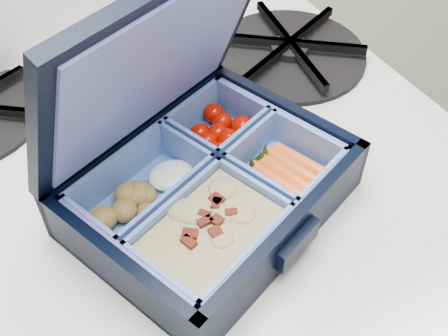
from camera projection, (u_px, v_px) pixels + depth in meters
bento_box at (210, 189)px, 0.52m from camera, size 0.29×0.26×0.06m
burner_grate at (290, 47)px, 0.70m from camera, size 0.25×0.25×0.03m
fork at (202, 105)px, 0.64m from camera, size 0.09×0.18×0.01m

